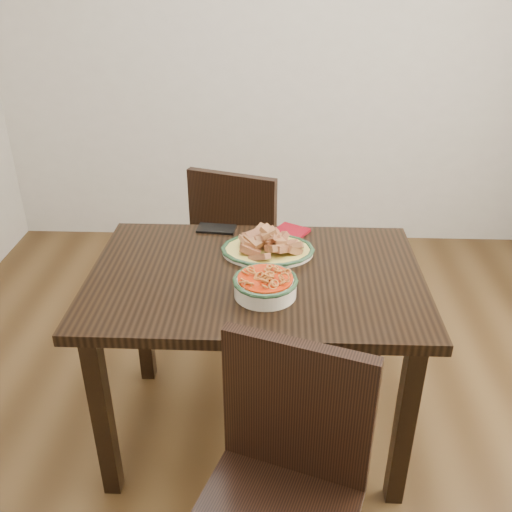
{
  "coord_description": "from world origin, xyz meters",
  "views": [
    {
      "loc": [
        0.01,
        -1.81,
        1.77
      ],
      "look_at": [
        -0.06,
        -0.04,
        0.81
      ],
      "focal_mm": 40.0,
      "sensor_mm": 36.0,
      "label": 1
    }
  ],
  "objects_px": {
    "chair_near": "(283,482)",
    "fish_plate": "(268,242)",
    "chair_far": "(241,242)",
    "noodle_bowl": "(265,283)",
    "smartphone": "(216,229)",
    "dining_table": "(256,297)"
  },
  "relations": [
    {
      "from": "chair_near",
      "to": "fish_plate",
      "type": "relative_size",
      "value": 2.58
    },
    {
      "from": "fish_plate",
      "to": "smartphone",
      "type": "bearing_deg",
      "value": 138.51
    },
    {
      "from": "dining_table",
      "to": "fish_plate",
      "type": "height_order",
      "value": "fish_plate"
    },
    {
      "from": "fish_plate",
      "to": "dining_table",
      "type": "bearing_deg",
      "value": -103.62
    },
    {
      "from": "fish_plate",
      "to": "noodle_bowl",
      "type": "relative_size",
      "value": 1.58
    },
    {
      "from": "chair_near",
      "to": "smartphone",
      "type": "distance_m",
      "value": 1.1
    },
    {
      "from": "chair_far",
      "to": "noodle_bowl",
      "type": "xyz_separation_m",
      "value": [
        0.14,
        -0.87,
        0.29
      ]
    },
    {
      "from": "fish_plate",
      "to": "noodle_bowl",
      "type": "distance_m",
      "value": 0.3
    },
    {
      "from": "fish_plate",
      "to": "chair_far",
      "type": "bearing_deg",
      "value": 103.73
    },
    {
      "from": "chair_far",
      "to": "fish_plate",
      "type": "relative_size",
      "value": 2.58
    },
    {
      "from": "dining_table",
      "to": "noodle_bowl",
      "type": "relative_size",
      "value": 5.44
    },
    {
      "from": "dining_table",
      "to": "fish_plate",
      "type": "xyz_separation_m",
      "value": [
        0.04,
        0.16,
        0.14
      ]
    },
    {
      "from": "fish_plate",
      "to": "noodle_bowl",
      "type": "height_order",
      "value": "fish_plate"
    },
    {
      "from": "chair_far",
      "to": "smartphone",
      "type": "bearing_deg",
      "value": 97.16
    },
    {
      "from": "chair_far",
      "to": "fish_plate",
      "type": "distance_m",
      "value": 0.66
    },
    {
      "from": "chair_far",
      "to": "chair_near",
      "type": "xyz_separation_m",
      "value": [
        0.2,
        -1.41,
        0.0
      ]
    },
    {
      "from": "smartphone",
      "to": "noodle_bowl",
      "type": "bearing_deg",
      "value": -60.39
    },
    {
      "from": "noodle_bowl",
      "to": "smartphone",
      "type": "height_order",
      "value": "noodle_bowl"
    },
    {
      "from": "dining_table",
      "to": "chair_near",
      "type": "height_order",
      "value": "chair_near"
    },
    {
      "from": "noodle_bowl",
      "to": "smartphone",
      "type": "bearing_deg",
      "value": 113.72
    },
    {
      "from": "noodle_bowl",
      "to": "chair_near",
      "type": "bearing_deg",
      "value": -83.28
    },
    {
      "from": "chair_far",
      "to": "noodle_bowl",
      "type": "distance_m",
      "value": 0.93
    }
  ]
}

